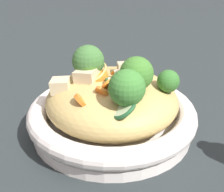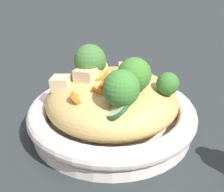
% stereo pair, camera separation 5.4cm
% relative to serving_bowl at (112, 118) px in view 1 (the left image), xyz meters
% --- Properties ---
extents(ground_plane, '(3.00, 3.00, 0.00)m').
position_rel_serving_bowl_xyz_m(ground_plane, '(0.00, 0.00, -0.03)').
color(ground_plane, '#262D2E').
extents(serving_bowl, '(0.27, 0.27, 0.05)m').
position_rel_serving_bowl_xyz_m(serving_bowl, '(0.00, 0.00, 0.00)').
color(serving_bowl, white).
rests_on(serving_bowl, ground_plane).
extents(noodle_heap, '(0.21, 0.21, 0.10)m').
position_rel_serving_bowl_xyz_m(noodle_heap, '(-0.00, -0.00, 0.03)').
color(noodle_heap, tan).
rests_on(noodle_heap, serving_bowl).
extents(broccoli_florets, '(0.17, 0.15, 0.07)m').
position_rel_serving_bowl_xyz_m(broccoli_florets, '(0.02, -0.00, 0.09)').
color(broccoli_florets, '#A2B676').
rests_on(broccoli_florets, serving_bowl).
extents(carrot_coins, '(0.07, 0.11, 0.03)m').
position_rel_serving_bowl_xyz_m(carrot_coins, '(0.01, -0.02, 0.07)').
color(carrot_coins, orange).
rests_on(carrot_coins, serving_bowl).
extents(zucchini_slices, '(0.19, 0.08, 0.04)m').
position_rel_serving_bowl_xyz_m(zucchini_slices, '(0.01, -0.01, 0.07)').
color(zucchini_slices, beige).
rests_on(zucchini_slices, serving_bowl).
extents(chicken_chunks, '(0.09, 0.14, 0.04)m').
position_rel_serving_bowl_xyz_m(chicken_chunks, '(-0.01, -0.01, 0.07)').
color(chicken_chunks, beige).
rests_on(chicken_chunks, serving_bowl).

